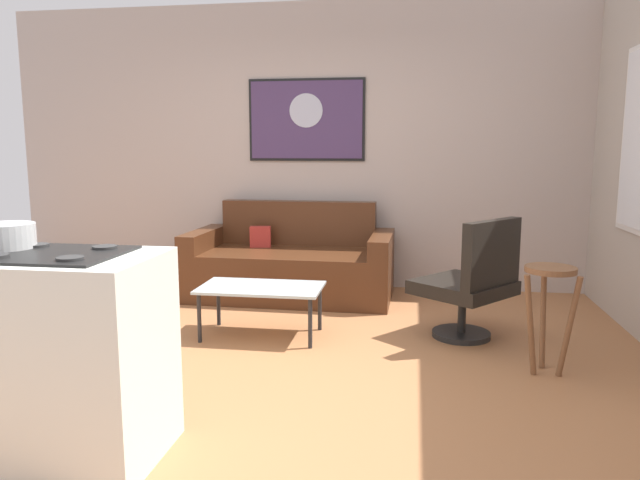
{
  "coord_description": "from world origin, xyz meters",
  "views": [
    {
      "loc": [
        0.96,
        -3.54,
        1.4
      ],
      "look_at": [
        0.25,
        0.9,
        0.7
      ],
      "focal_mm": 33.53,
      "sensor_mm": 36.0,
      "label": 1
    }
  ],
  "objects_px": {
    "couch": "(291,266)",
    "bar_stool": "(549,293)",
    "coffee_table": "(261,291)",
    "mixing_bowl": "(5,238)",
    "armchair": "(472,282)",
    "wall_painting": "(306,120)"
  },
  "relations": [
    {
      "from": "coffee_table",
      "to": "wall_painting",
      "type": "xyz_separation_m",
      "value": [
        0.03,
        1.73,
        1.32
      ]
    },
    {
      "from": "coffee_table",
      "to": "armchair",
      "type": "distance_m",
      "value": 1.55
    },
    {
      "from": "armchair",
      "to": "bar_stool",
      "type": "height_order",
      "value": "armchair"
    },
    {
      "from": "coffee_table",
      "to": "bar_stool",
      "type": "height_order",
      "value": "bar_stool"
    },
    {
      "from": "armchair",
      "to": "coffee_table",
      "type": "bearing_deg",
      "value": -174.02
    },
    {
      "from": "wall_painting",
      "to": "mixing_bowl",
      "type": "bearing_deg",
      "value": -102.41
    },
    {
      "from": "couch",
      "to": "mixing_bowl",
      "type": "distance_m",
      "value": 3.16
    },
    {
      "from": "couch",
      "to": "bar_stool",
      "type": "bearing_deg",
      "value": -40.5
    },
    {
      "from": "armchair",
      "to": "mixing_bowl",
      "type": "relative_size",
      "value": 3.37
    },
    {
      "from": "armchair",
      "to": "wall_painting",
      "type": "xyz_separation_m",
      "value": [
        -1.5,
        1.57,
        1.23
      ]
    },
    {
      "from": "coffee_table",
      "to": "armchair",
      "type": "height_order",
      "value": "armchair"
    },
    {
      "from": "couch",
      "to": "coffee_table",
      "type": "relative_size",
      "value": 2.11
    },
    {
      "from": "coffee_table",
      "to": "mixing_bowl",
      "type": "relative_size",
      "value": 3.38
    },
    {
      "from": "couch",
      "to": "armchair",
      "type": "height_order",
      "value": "armchair"
    },
    {
      "from": "mixing_bowl",
      "to": "wall_painting",
      "type": "bearing_deg",
      "value": 77.59
    },
    {
      "from": "mixing_bowl",
      "to": "coffee_table",
      "type": "bearing_deg",
      "value": 67.32
    },
    {
      "from": "couch",
      "to": "bar_stool",
      "type": "relative_size",
      "value": 2.8
    },
    {
      "from": "bar_stool",
      "to": "wall_painting",
      "type": "relative_size",
      "value": 0.58
    },
    {
      "from": "couch",
      "to": "mixing_bowl",
      "type": "relative_size",
      "value": 7.13
    },
    {
      "from": "couch",
      "to": "bar_stool",
      "type": "height_order",
      "value": "couch"
    },
    {
      "from": "bar_stool",
      "to": "mixing_bowl",
      "type": "xyz_separation_m",
      "value": [
        -2.68,
        -1.32,
        0.48
      ]
    },
    {
      "from": "mixing_bowl",
      "to": "wall_painting",
      "type": "xyz_separation_m",
      "value": [
        0.77,
        3.49,
        0.68
      ]
    }
  ]
}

